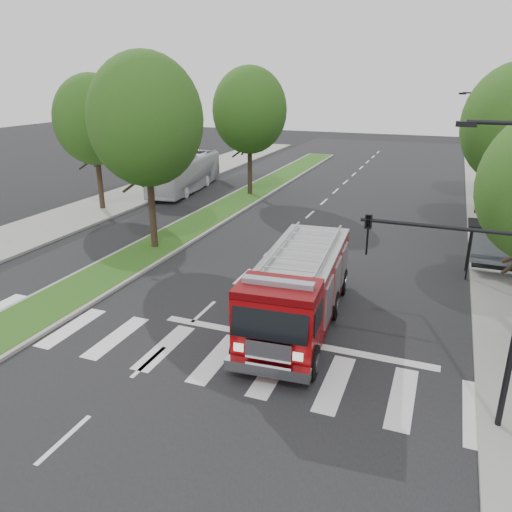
{
  "coord_description": "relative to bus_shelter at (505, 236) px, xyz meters",
  "views": [
    {
      "loc": [
        8.45,
        -16.05,
        8.86
      ],
      "look_at": [
        1.38,
        2.24,
        1.8
      ],
      "focal_mm": 35.0,
      "sensor_mm": 36.0,
      "label": 1
    }
  ],
  "objects": [
    {
      "name": "median",
      "position": [
        -17.2,
        9.85,
        -1.96
      ],
      "size": [
        3.0,
        50.0,
        0.15
      ],
      "color": "gray",
      "rests_on": "ground"
    },
    {
      "name": "tree_right_far",
      "position": [
        0.3,
        15.85,
        3.8
      ],
      "size": [
        5.0,
        5.0,
        8.73
      ],
      "color": "black",
      "rests_on": "ground"
    },
    {
      "name": "tree_median_near",
      "position": [
        -17.2,
        -2.15,
        4.77
      ],
      "size": [
        5.8,
        5.8,
        10.16
      ],
      "color": "black",
      "rests_on": "ground"
    },
    {
      "name": "streetlight_right_far",
      "position": [
        -0.85,
        11.85,
        2.44
      ],
      "size": [
        2.11,
        0.2,
        8.0
      ],
      "color": "black",
      "rests_on": "ground"
    },
    {
      "name": "fire_engine",
      "position": [
        -7.39,
        -7.8,
        -0.58
      ],
      "size": [
        3.24,
        8.93,
        3.04
      ],
      "rotation": [
        0.0,
        0.0,
        0.07
      ],
      "color": "#600507",
      "rests_on": "ground"
    },
    {
      "name": "bus_shelter",
      "position": [
        0.0,
        0.0,
        0.0
      ],
      "size": [
        3.2,
        1.6,
        2.61
      ],
      "color": "black",
      "rests_on": "ground"
    },
    {
      "name": "streetlight_right_near",
      "position": [
        -1.59,
        -11.65,
        2.63
      ],
      "size": [
        4.08,
        0.22,
        8.0
      ],
      "color": "black",
      "rests_on": "ground"
    },
    {
      "name": "ground",
      "position": [
        -11.2,
        -8.15,
        -2.04
      ],
      "size": [
        140.0,
        140.0,
        0.0
      ],
      "primitive_type": "plane",
      "color": "black",
      "rests_on": "ground"
    },
    {
      "name": "tree_median_far",
      "position": [
        -17.2,
        11.85,
        4.45
      ],
      "size": [
        5.6,
        5.6,
        9.72
      ],
      "color": "black",
      "rests_on": "ground"
    },
    {
      "name": "city_bus",
      "position": [
        -22.81,
        11.64,
        -0.59
      ],
      "size": [
        3.61,
        10.6,
        2.89
      ],
      "primitive_type": "imported",
      "rotation": [
        0.0,
        0.0,
        0.12
      ],
      "color": "silver",
      "rests_on": "ground"
    },
    {
      "name": "sidewalk_left",
      "position": [
        -25.7,
        1.85,
        -1.96
      ],
      "size": [
        5.0,
        80.0,
        0.15
      ],
      "primitive_type": "cube",
      "color": "gray",
      "rests_on": "ground"
    },
    {
      "name": "tree_left_mid",
      "position": [
        -25.2,
        3.85,
        4.12
      ],
      "size": [
        5.2,
        5.2,
        9.16
      ],
      "color": "black",
      "rests_on": "ground"
    }
  ]
}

